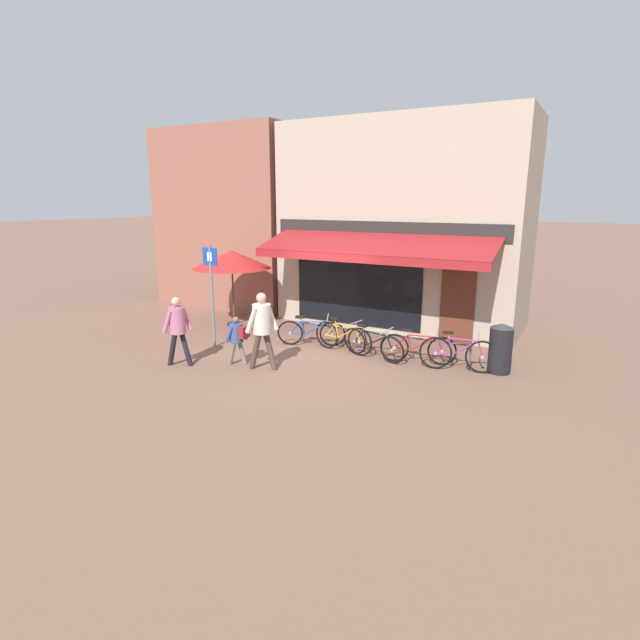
{
  "coord_description": "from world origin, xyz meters",
  "views": [
    {
      "loc": [
        6.22,
        -9.98,
        3.76
      ],
      "look_at": [
        0.77,
        -0.35,
        1.05
      ],
      "focal_mm": 28.0,
      "sensor_mm": 36.0,
      "label": 1
    }
  ],
  "objects_px": {
    "bicycle_orange": "(343,337)",
    "litter_bin": "(500,348)",
    "bicycle_black": "(373,344)",
    "pedestrian_second_adult": "(177,324)",
    "cafe_parasol": "(232,260)",
    "bicycle_red": "(418,348)",
    "bicycle_blue": "(311,332)",
    "pedestrian_adult": "(262,324)",
    "parking_sign": "(212,286)",
    "pedestrian_child": "(238,335)",
    "bicycle_purple": "(458,354)"
  },
  "relations": [
    {
      "from": "bicycle_orange",
      "to": "litter_bin",
      "type": "relative_size",
      "value": 1.53
    },
    {
      "from": "bicycle_black",
      "to": "pedestrian_second_adult",
      "type": "bearing_deg",
      "value": -130.99
    },
    {
      "from": "litter_bin",
      "to": "cafe_parasol",
      "type": "xyz_separation_m",
      "value": [
        -7.82,
        0.47,
        1.43
      ]
    },
    {
      "from": "pedestrian_second_adult",
      "to": "cafe_parasol",
      "type": "bearing_deg",
      "value": -69.24
    },
    {
      "from": "bicycle_red",
      "to": "bicycle_blue",
      "type": "bearing_deg",
      "value": 164.89
    },
    {
      "from": "litter_bin",
      "to": "pedestrian_adult",
      "type": "bearing_deg",
      "value": -152.95
    },
    {
      "from": "bicycle_red",
      "to": "parking_sign",
      "type": "bearing_deg",
      "value": 179.39
    },
    {
      "from": "cafe_parasol",
      "to": "pedestrian_child",
      "type": "bearing_deg",
      "value": -49.54
    },
    {
      "from": "bicycle_red",
      "to": "bicycle_purple",
      "type": "distance_m",
      "value": 0.97
    },
    {
      "from": "bicycle_blue",
      "to": "bicycle_black",
      "type": "distance_m",
      "value": 1.84
    },
    {
      "from": "bicycle_black",
      "to": "bicycle_red",
      "type": "xyz_separation_m",
      "value": [
        1.05,
        0.23,
        -0.0
      ]
    },
    {
      "from": "parking_sign",
      "to": "cafe_parasol",
      "type": "relative_size",
      "value": 1.12
    },
    {
      "from": "pedestrian_child",
      "to": "bicycle_orange",
      "type": "bearing_deg",
      "value": -128.44
    },
    {
      "from": "pedestrian_second_adult",
      "to": "cafe_parasol",
      "type": "relative_size",
      "value": 0.69
    },
    {
      "from": "bicycle_blue",
      "to": "bicycle_orange",
      "type": "bearing_deg",
      "value": -27.09
    },
    {
      "from": "parking_sign",
      "to": "bicycle_blue",
      "type": "bearing_deg",
      "value": 31.69
    },
    {
      "from": "bicycle_red",
      "to": "bicycle_purple",
      "type": "bearing_deg",
      "value": -20.18
    },
    {
      "from": "bicycle_black",
      "to": "pedestrian_second_adult",
      "type": "xyz_separation_m",
      "value": [
        -3.68,
        -2.63,
        0.61
      ]
    },
    {
      "from": "bicycle_black",
      "to": "bicycle_red",
      "type": "distance_m",
      "value": 1.07
    },
    {
      "from": "bicycle_black",
      "to": "cafe_parasol",
      "type": "bearing_deg",
      "value": -177.52
    },
    {
      "from": "bicycle_blue",
      "to": "parking_sign",
      "type": "bearing_deg",
      "value": -171.97
    },
    {
      "from": "bicycle_orange",
      "to": "parking_sign",
      "type": "distance_m",
      "value": 3.55
    },
    {
      "from": "pedestrian_child",
      "to": "pedestrian_second_adult",
      "type": "xyz_separation_m",
      "value": [
        -1.13,
        -0.72,
        0.28
      ]
    },
    {
      "from": "bicycle_red",
      "to": "pedestrian_second_adult",
      "type": "height_order",
      "value": "pedestrian_second_adult"
    },
    {
      "from": "bicycle_orange",
      "to": "bicycle_red",
      "type": "distance_m",
      "value": 1.92
    },
    {
      "from": "bicycle_purple",
      "to": "pedestrian_adult",
      "type": "distance_m",
      "value": 4.42
    },
    {
      "from": "bicycle_black",
      "to": "cafe_parasol",
      "type": "height_order",
      "value": "cafe_parasol"
    },
    {
      "from": "bicycle_blue",
      "to": "bicycle_purple",
      "type": "height_order",
      "value": "bicycle_purple"
    },
    {
      "from": "pedestrian_adult",
      "to": "litter_bin",
      "type": "distance_m",
      "value": 5.28
    },
    {
      "from": "bicycle_orange",
      "to": "pedestrian_adult",
      "type": "distance_m",
      "value": 2.37
    },
    {
      "from": "cafe_parasol",
      "to": "pedestrian_second_adult",
      "type": "bearing_deg",
      "value": -69.85
    },
    {
      "from": "litter_bin",
      "to": "pedestrian_child",
      "type": "bearing_deg",
      "value": -155.91
    },
    {
      "from": "pedestrian_child",
      "to": "bicycle_purple",
      "type": "bearing_deg",
      "value": -155.03
    },
    {
      "from": "bicycle_black",
      "to": "pedestrian_adult",
      "type": "bearing_deg",
      "value": -120.87
    },
    {
      "from": "bicycle_orange",
      "to": "bicycle_black",
      "type": "height_order",
      "value": "bicycle_orange"
    },
    {
      "from": "bicycle_red",
      "to": "pedestrian_second_adult",
      "type": "xyz_separation_m",
      "value": [
        -4.72,
        -2.86,
        0.61
      ]
    },
    {
      "from": "bicycle_blue",
      "to": "pedestrian_child",
      "type": "relative_size",
      "value": 1.48
    },
    {
      "from": "bicycle_orange",
      "to": "bicycle_purple",
      "type": "bearing_deg",
      "value": 9.25
    },
    {
      "from": "pedestrian_second_adult",
      "to": "litter_bin",
      "type": "bearing_deg",
      "value": -153.75
    },
    {
      "from": "bicycle_blue",
      "to": "bicycle_red",
      "type": "height_order",
      "value": "bicycle_blue"
    },
    {
      "from": "pedestrian_child",
      "to": "bicycle_red",
      "type": "bearing_deg",
      "value": -148.61
    },
    {
      "from": "bicycle_purple",
      "to": "bicycle_orange",
      "type": "bearing_deg",
      "value": 168.08
    },
    {
      "from": "bicycle_purple",
      "to": "cafe_parasol",
      "type": "distance_m",
      "value": 7.23
    },
    {
      "from": "bicycle_red",
      "to": "parking_sign",
      "type": "relative_size",
      "value": 0.65
    },
    {
      "from": "bicycle_black",
      "to": "cafe_parasol",
      "type": "xyz_separation_m",
      "value": [
        -5.0,
        0.97,
        1.63
      ]
    },
    {
      "from": "pedestrian_child",
      "to": "pedestrian_second_adult",
      "type": "bearing_deg",
      "value": 33.0
    },
    {
      "from": "bicycle_black",
      "to": "pedestrian_child",
      "type": "height_order",
      "value": "pedestrian_child"
    },
    {
      "from": "bicycle_black",
      "to": "litter_bin",
      "type": "height_order",
      "value": "litter_bin"
    },
    {
      "from": "pedestrian_adult",
      "to": "cafe_parasol",
      "type": "xyz_separation_m",
      "value": [
        -3.14,
        2.86,
        0.93
      ]
    },
    {
      "from": "pedestrian_adult",
      "to": "bicycle_red",
      "type": "bearing_deg",
      "value": -140.1
    }
  ]
}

